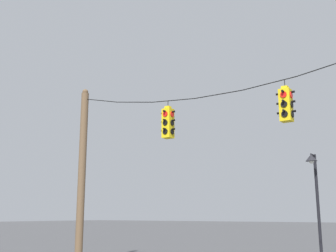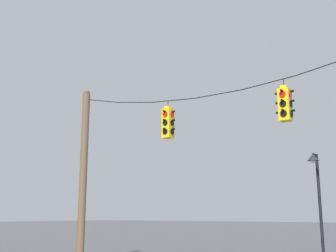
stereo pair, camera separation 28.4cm
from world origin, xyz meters
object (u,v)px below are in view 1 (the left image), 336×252
Objects in this scene: traffic_light_over_intersection at (168,123)px; traffic_light_near_right_pole at (286,105)px; utility_pole_left at (82,174)px; street_lamp at (315,182)px.

traffic_light_over_intersection is 4.36m from traffic_light_near_right_pole.
utility_pole_left is 5.44× the size of traffic_light_near_right_pole.
utility_pole_left is at bearing -180.00° from traffic_light_over_intersection.
utility_pole_left is 4.55m from traffic_light_over_intersection.
traffic_light_near_right_pole is (8.61, 0.00, 1.66)m from utility_pole_left.
traffic_light_near_right_pole reaches higher than traffic_light_over_intersection.
street_lamp is at bearing 31.09° from utility_pole_left.
traffic_light_over_intersection is 1.04× the size of traffic_light_near_right_pole.
utility_pole_left is 9.39m from street_lamp.
utility_pole_left is 8.77m from traffic_light_near_right_pole.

